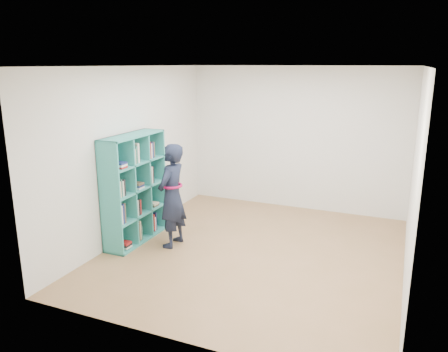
% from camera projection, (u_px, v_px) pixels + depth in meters
% --- Properties ---
extents(floor, '(4.50, 4.50, 0.00)m').
position_uv_depth(floor, '(254.00, 252.00, 6.28)').
color(floor, olive).
rests_on(floor, ground).
extents(ceiling, '(4.50, 4.50, 0.00)m').
position_uv_depth(ceiling, '(257.00, 66.00, 5.63)').
color(ceiling, white).
rests_on(ceiling, wall_back).
extents(wall_left, '(0.02, 4.50, 2.60)m').
position_uv_depth(wall_left, '(132.00, 153.00, 6.71)').
color(wall_left, silver).
rests_on(wall_left, floor).
extents(wall_right, '(0.02, 4.50, 2.60)m').
position_uv_depth(wall_right, '(414.00, 179.00, 5.20)').
color(wall_right, silver).
rests_on(wall_right, floor).
extents(wall_back, '(4.00, 0.02, 2.60)m').
position_uv_depth(wall_back, '(296.00, 139.00, 7.96)').
color(wall_back, silver).
rests_on(wall_back, floor).
extents(wall_front, '(4.00, 0.02, 2.60)m').
position_uv_depth(wall_front, '(174.00, 215.00, 3.95)').
color(wall_front, silver).
rests_on(wall_front, floor).
extents(bookshelf, '(0.36, 1.23, 1.63)m').
position_uv_depth(bookshelf, '(133.00, 190.00, 6.54)').
color(bookshelf, teal).
rests_on(bookshelf, floor).
extents(person, '(0.37, 0.56, 1.53)m').
position_uv_depth(person, '(172.00, 196.00, 6.34)').
color(person, black).
rests_on(person, floor).
extents(smartphone, '(0.02, 0.11, 0.15)m').
position_uv_depth(smartphone, '(166.00, 187.00, 6.45)').
color(smartphone, silver).
rests_on(smartphone, person).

